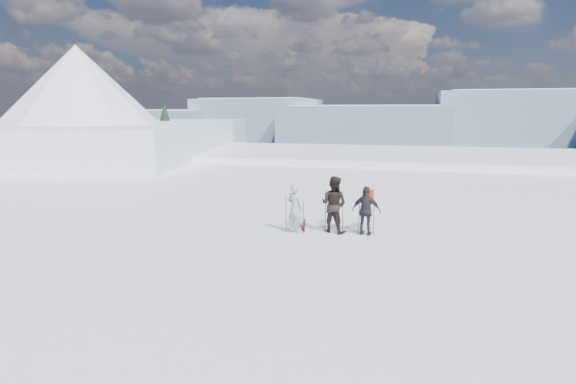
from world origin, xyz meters
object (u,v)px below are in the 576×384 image
object	(u,v)px
skier_grey	(295,208)
skis_loose	(302,225)
skier_pack	(366,211)
skier_dark	(334,204)

from	to	relation	value
skier_grey	skis_loose	xyz separation A→B (m)	(0.02, 1.01, -0.85)
skis_loose	skier_pack	bearing A→B (deg)	-15.97
skier_dark	skier_pack	distance (m)	1.13
skier_grey	skier_pack	xyz separation A→B (m)	(2.38, 0.34, -0.03)
skier_grey	skis_loose	size ratio (longest dim) A/B	1.02
skis_loose	skier_dark	bearing A→B (deg)	-25.58
skier_dark	skier_pack	xyz separation A→B (m)	(1.12, -0.08, -0.14)
skier_grey	skier_dark	bearing A→B (deg)	-135.81
skier_dark	skis_loose	bearing A→B (deg)	-6.65
skier_grey	skier_dark	size ratio (longest dim) A/B	0.88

